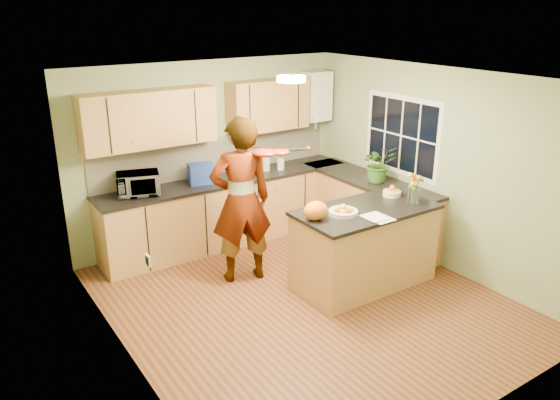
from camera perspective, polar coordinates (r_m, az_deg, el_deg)
floor at (r=6.32m, az=2.61°, el=-10.49°), size 4.50×4.50×0.00m
ceiling at (r=5.50m, az=3.02°, el=12.60°), size 4.00×4.50×0.02m
wall_back at (r=7.64m, az=-7.31°, el=4.95°), size 4.00×0.02×2.50m
wall_front at (r=4.35m, az=20.85°, el=-8.05°), size 4.00×0.02×2.50m
wall_left at (r=4.95m, az=-16.22°, el=-4.09°), size 0.02×4.50×2.50m
wall_right at (r=7.12m, az=15.89°, el=3.24°), size 0.02×4.50×2.50m
back_counter at (r=7.66m, az=-5.38°, el=-1.04°), size 3.64×0.62×0.94m
right_counter at (r=7.70m, az=9.13°, el=-1.10°), size 0.62×2.24×0.94m
splashback at (r=7.68m, az=-6.58°, el=4.68°), size 3.60×0.02×0.52m
upper_cabinets at (r=7.28m, az=-8.16°, el=9.03°), size 3.20×0.34×0.70m
boiler at (r=8.25m, az=3.77°, el=10.78°), size 0.40×0.30×0.86m
window_right at (r=7.42m, az=12.57°, el=6.59°), size 0.01×1.30×1.05m
light_switch at (r=4.41m, az=-13.63°, el=-6.14°), size 0.02×0.09×0.09m
ceiling_lamp at (r=5.75m, az=1.18°, el=12.54°), size 0.30×0.30×0.07m
peninsula_island at (r=6.56m, az=8.79°, el=-4.78°), size 1.68×0.86×0.96m
fruit_dish at (r=6.14m, az=6.63°, el=-1.09°), size 0.33×0.33×0.12m
orange_bowl at (r=6.83m, az=11.61°, el=0.86°), size 0.22×0.22×0.13m
flower_vase at (r=6.58m, az=14.07°, el=2.01°), size 0.23×0.23×0.42m
orange_bag at (r=5.95m, az=3.76°, el=-1.10°), size 0.31×0.28×0.21m
papers at (r=6.11m, az=10.22°, el=-1.81°), size 0.24×0.33×0.01m
violinist at (r=6.42m, az=-4.09°, el=-0.09°), size 0.83×0.65×2.01m
violin at (r=6.16m, az=-1.59°, el=4.97°), size 0.71×0.62×0.18m
microwave at (r=7.00m, az=-14.61°, el=1.64°), size 0.59×0.48×0.28m
blue_box at (r=7.30m, az=-8.23°, el=2.75°), size 0.37×0.31×0.26m
kettle at (r=7.59m, az=-3.62°, el=3.44°), size 0.15×0.15×0.28m
jar_cream at (r=7.80m, az=-1.52°, el=3.77°), size 0.16×0.16×0.19m
jar_white at (r=7.84m, az=0.06°, el=3.76°), size 0.12×0.12×0.16m
potted_plant at (r=7.37m, az=10.26°, el=3.76°), size 0.56×0.53×0.50m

